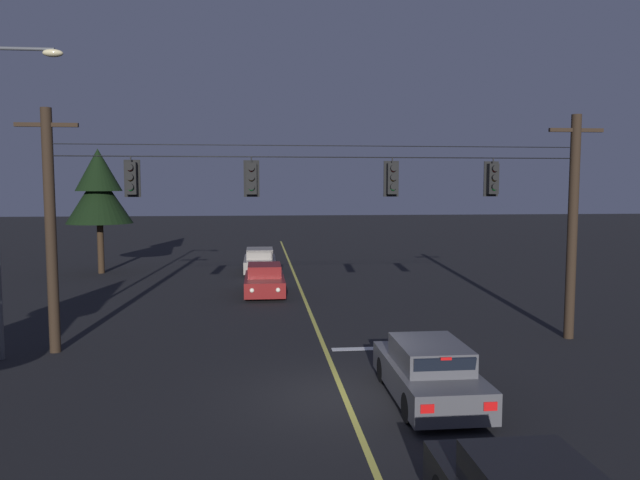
% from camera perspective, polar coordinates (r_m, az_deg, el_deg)
% --- Properties ---
extents(ground_plane, '(180.00, 180.00, 0.00)m').
position_cam_1_polar(ground_plane, '(14.71, 2.37, -14.72)').
color(ground_plane, black).
extents(lane_centre_stripe, '(0.14, 60.00, 0.01)m').
position_cam_1_polar(lane_centre_stripe, '(25.01, -1.18, -6.39)').
color(lane_centre_stripe, '#D1C64C').
rests_on(lane_centre_stripe, ground).
extents(stop_bar_paint, '(3.40, 0.36, 0.01)m').
position_cam_1_polar(stop_bar_paint, '(18.92, 6.33, -10.20)').
color(stop_bar_paint, silver).
rests_on(stop_bar_paint, ground).
extents(signal_span_assembly, '(18.12, 0.32, 7.30)m').
position_cam_1_polar(signal_span_assembly, '(18.57, 0.32, 1.43)').
color(signal_span_assembly, '#2D2116').
rests_on(signal_span_assembly, ground).
extents(traffic_light_leftmost, '(0.48, 0.41, 1.22)m').
position_cam_1_polar(traffic_light_leftmost, '(18.79, -17.57, 5.64)').
color(traffic_light_leftmost, black).
extents(traffic_light_left_inner, '(0.48, 0.41, 1.22)m').
position_cam_1_polar(traffic_light_left_inner, '(18.41, -6.56, 5.86)').
color(traffic_light_left_inner, black).
extents(traffic_light_centre, '(0.48, 0.41, 1.22)m').
position_cam_1_polar(traffic_light_centre, '(18.88, 6.91, 5.84)').
color(traffic_light_centre, black).
extents(traffic_light_right_inner, '(0.48, 0.41, 1.22)m').
position_cam_1_polar(traffic_light_right_inner, '(19.85, 16.18, 5.64)').
color(traffic_light_right_inner, black).
extents(car_waiting_near_lane, '(1.80, 4.33, 1.39)m').
position_cam_1_polar(car_waiting_near_lane, '(14.56, 10.34, -12.33)').
color(car_waiting_near_lane, '#4C4C51').
rests_on(car_waiting_near_lane, ground).
extents(car_oncoming_lead, '(1.80, 4.42, 1.39)m').
position_cam_1_polar(car_oncoming_lead, '(27.92, -5.32, -3.86)').
color(car_oncoming_lead, maroon).
rests_on(car_oncoming_lead, ground).
extents(car_oncoming_trailing, '(1.80, 4.42, 1.39)m').
position_cam_1_polar(car_oncoming_trailing, '(35.02, -5.77, -2.03)').
color(car_oncoming_trailing, gray).
rests_on(car_oncoming_trailing, ground).
extents(street_lamp_corner, '(2.11, 0.30, 8.94)m').
position_cam_1_polar(street_lamp_corner, '(19.18, -27.94, 5.44)').
color(street_lamp_corner, '#4C4F54').
rests_on(street_lamp_corner, ground).
extents(tree_verge_far, '(3.71, 3.71, 7.15)m').
position_cam_1_polar(tree_verge_far, '(36.49, -20.35, 4.49)').
color(tree_verge_far, '#332316').
rests_on(tree_verge_far, ground).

